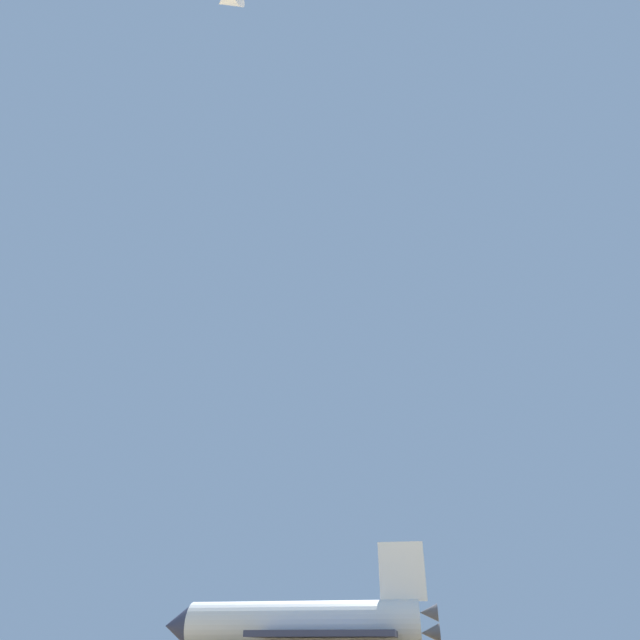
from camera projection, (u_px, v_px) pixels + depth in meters
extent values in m
cylinder|color=white|center=(303.00, 625.00, 75.50)|extent=(32.55, 11.31, 6.00)
cone|color=#2D334C|center=(179.00, 626.00, 77.95)|extent=(4.90, 6.29, 5.70)
ellipsoid|color=white|center=(214.00, 612.00, 78.11)|extent=(6.98, 5.02, 2.40)
cube|color=#2D334C|center=(332.00, 635.00, 74.34)|extent=(21.79, 26.69, 0.70)
cube|color=white|center=(402.00, 571.00, 76.98)|extent=(6.41, 1.67, 7.60)
cone|color=#595960|center=(429.00, 613.00, 73.88)|extent=(2.74, 2.57, 2.20)
cone|color=#595960|center=(430.00, 633.00, 74.01)|extent=(2.74, 2.57, 2.20)
cone|color=#595960|center=(431.00, 633.00, 71.29)|extent=(2.74, 2.57, 2.20)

